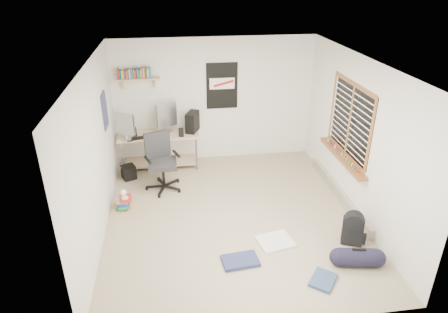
{
  "coord_description": "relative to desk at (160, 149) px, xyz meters",
  "views": [
    {
      "loc": [
        -0.9,
        -5.39,
        3.71
      ],
      "look_at": [
        -0.11,
        0.14,
        1.02
      ],
      "focal_mm": 32.0,
      "sensor_mm": 36.0,
      "label": 1
    }
  ],
  "objects": [
    {
      "name": "poster_left_wall",
      "position": [
        -0.83,
        -0.8,
        1.14
      ],
      "size": [
        0.02,
        0.42,
        0.6
      ],
      "primitive_type": "cube",
      "color": "navy",
      "rests_on": "left_wall"
    },
    {
      "name": "left_wall",
      "position": [
        -0.85,
        -2.0,
        0.89
      ],
      "size": [
        0.01,
        4.5,
        2.5
      ],
      "primitive_type": "cube",
      "color": "silver",
      "rests_on": "ground"
    },
    {
      "name": "keyboard",
      "position": [
        -0.39,
        -0.23,
        0.36
      ],
      "size": [
        0.46,
        0.27,
        0.02
      ],
      "primitive_type": "cube",
      "rotation": [
        0.0,
        0.0,
        0.3
      ],
      "color": "black",
      "rests_on": "desk"
    },
    {
      "name": "desk_lamp",
      "position": [
        -0.58,
        -1.55,
        0.02
      ],
      "size": [
        0.13,
        0.2,
        0.19
      ],
      "primitive_type": "cube",
      "rotation": [
        0.0,
        0.0,
        -0.1
      ],
      "color": "white",
      "rests_on": "book_stack"
    },
    {
      "name": "poster_back_wall",
      "position": [
        1.3,
        0.23,
        1.19
      ],
      "size": [
        0.62,
        0.03,
        0.92
      ],
      "primitive_type": "cube",
      "color": "black",
      "rests_on": "back_wall"
    },
    {
      "name": "wall_shelf",
      "position": [
        -0.3,
        0.14,
        1.42
      ],
      "size": [
        0.8,
        0.22,
        0.24
      ],
      "primitive_type": "cube",
      "color": "tan",
      "rests_on": "back_wall"
    },
    {
      "name": "duffel_bag",
      "position": [
        2.65,
        -3.42,
        -0.22
      ],
      "size": [
        0.3,
        0.3,
        0.51
      ],
      "primitive_type": "cylinder",
      "rotation": [
        0.0,
        0.0,
        -0.18
      ],
      "color": "black",
      "rests_on": "floor"
    },
    {
      "name": "jeans_a",
      "position": [
        1.09,
        -3.14,
        -0.33
      ],
      "size": [
        0.52,
        0.36,
        0.05
      ],
      "primitive_type": "cube",
      "rotation": [
        0.0,
        0.0,
        0.1
      ],
      "color": "#232B4F",
      "rests_on": "floor"
    },
    {
      "name": "speaker_right",
      "position": [
        0.44,
        -0.25,
        0.43
      ],
      "size": [
        0.1,
        0.1,
        0.17
      ],
      "primitive_type": "cube",
      "rotation": [
        0.0,
        0.0,
        0.17
      ],
      "color": "black",
      "rests_on": "desk"
    },
    {
      "name": "tshirt",
      "position": [
        1.68,
        -2.79,
        -0.34
      ],
      "size": [
        0.57,
        0.51,
        0.04
      ],
      "primitive_type": "cube",
      "rotation": [
        0.0,
        0.0,
        0.19
      ],
      "color": "silver",
      "rests_on": "floor"
    },
    {
      "name": "baseboard_heater",
      "position": [
        3.11,
        -1.7,
        -0.28
      ],
      "size": [
        0.08,
        2.5,
        0.18
      ],
      "primitive_type": "cube",
      "color": "#B7B2A8",
      "rests_on": "floor"
    },
    {
      "name": "window",
      "position": [
        3.1,
        -1.7,
        1.08
      ],
      "size": [
        0.1,
        1.5,
        1.26
      ],
      "primitive_type": "cube",
      "color": "brown",
      "rests_on": "right_wall"
    },
    {
      "name": "speaker_left",
      "position": [
        -0.45,
        -0.09,
        0.43
      ],
      "size": [
        0.09,
        0.09,
        0.17
      ],
      "primitive_type": "cube",
      "rotation": [
        0.0,
        0.0,
        0.11
      ],
      "color": "black",
      "rests_on": "desk"
    },
    {
      "name": "book_stack",
      "position": [
        -0.6,
        -1.53,
        -0.21
      ],
      "size": [
        0.57,
        0.52,
        0.31
      ],
      "primitive_type": "cube",
      "rotation": [
        0.0,
        0.0,
        -0.41
      ],
      "color": "brown",
      "rests_on": "floor"
    },
    {
      "name": "back_wall",
      "position": [
        1.15,
        0.25,
        0.89
      ],
      "size": [
        4.0,
        0.01,
        2.5
      ],
      "primitive_type": "cube",
      "color": "silver",
      "rests_on": "ground"
    },
    {
      "name": "subwoofer",
      "position": [
        -0.6,
        -0.48,
        -0.22
      ],
      "size": [
        0.31,
        0.31,
        0.27
      ],
      "primitive_type": "cube",
      "rotation": [
        0.0,
        0.0,
        0.41
      ],
      "color": "black",
      "rests_on": "floor"
    },
    {
      "name": "monitor_left",
      "position": [
        -0.58,
        -0.28,
        0.55
      ],
      "size": [
        0.37,
        0.26,
        0.41
      ],
      "primitive_type": "cube",
      "rotation": [
        0.0,
        0.0,
        -0.5
      ],
      "color": "#B3B2B7",
      "rests_on": "desk"
    },
    {
      "name": "jeans_b",
      "position": [
        2.09,
        -3.66,
        -0.34
      ],
      "size": [
        0.46,
        0.47,
        0.05
      ],
      "primitive_type": "cube",
      "rotation": [
        0.0,
        0.0,
        0.89
      ],
      "color": "navy",
      "rests_on": "floor"
    },
    {
      "name": "right_wall",
      "position": [
        3.16,
        -2.0,
        0.89
      ],
      "size": [
        0.01,
        4.5,
        2.5
      ],
      "primitive_type": "cube",
      "color": "silver",
      "rests_on": "ground"
    },
    {
      "name": "ceiling",
      "position": [
        1.15,
        -2.0,
        2.14
      ],
      "size": [
        4.0,
        4.5,
        0.01
      ],
      "primitive_type": "cube",
      "color": "white",
      "rests_on": "ground"
    },
    {
      "name": "floor",
      "position": [
        1.15,
        -2.0,
        -0.37
      ],
      "size": [
        4.0,
        4.5,
        0.01
      ],
      "primitive_type": "cube",
      "color": "gray",
      "rests_on": "ground"
    },
    {
      "name": "pc_tower",
      "position": [
        0.68,
        0.0,
        0.55
      ],
      "size": [
        0.31,
        0.42,
        0.4
      ],
      "primitive_type": "cube",
      "rotation": [
        0.0,
        0.0,
        -0.38
      ],
      "color": "black",
      "rests_on": "desk"
    },
    {
      "name": "monitor_right",
      "position": [
        0.18,
        0.0,
        0.59
      ],
      "size": [
        0.44,
        0.33,
        0.49
      ],
      "primitive_type": "cube",
      "rotation": [
        0.0,
        0.0,
        0.57
      ],
      "color": "#A0A0A5",
      "rests_on": "desk"
    },
    {
      "name": "office_chair",
      "position": [
        0.07,
        -0.95,
        0.12
      ],
      "size": [
        0.88,
        0.88,
        1.05
      ],
      "primitive_type": "cube",
      "rotation": [
        0.0,
        0.0,
        0.34
      ],
      "color": "#252628",
      "rests_on": "floor"
    },
    {
      "name": "desk",
      "position": [
        0.0,
        0.0,
        0.0
      ],
      "size": [
        1.7,
        1.24,
        0.71
      ],
      "primitive_type": "cube",
      "rotation": [
        0.0,
        0.0,
        -0.4
      ],
      "color": "beige",
      "rests_on": "floor"
    },
    {
      "name": "backpack",
      "position": [
        2.79,
        -2.93,
        -0.16
      ],
      "size": [
        0.37,
        0.34,
        0.39
      ],
      "primitive_type": "cube",
      "rotation": [
        0.0,
        0.0,
        -0.43
      ],
      "color": "black",
      "rests_on": "floor"
    }
  ]
}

